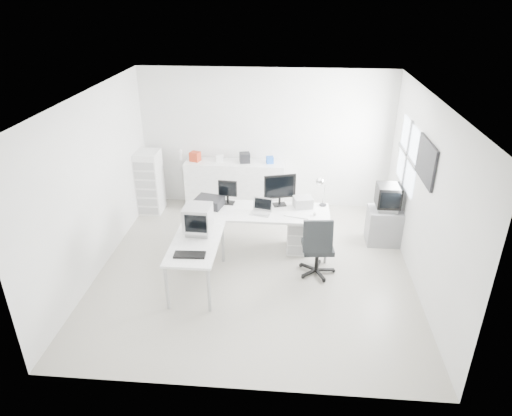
# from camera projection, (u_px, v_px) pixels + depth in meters

# --- Properties ---
(floor) EXTENTS (5.00, 5.00, 0.01)m
(floor) POSITION_uv_depth(u_px,v_px,m) (255.00, 268.00, 7.49)
(floor) COLOR silver
(floor) RESTS_ON ground
(ceiling) EXTENTS (5.00, 5.00, 0.01)m
(ceiling) POSITION_uv_depth(u_px,v_px,m) (255.00, 97.00, 6.26)
(ceiling) COLOR white
(ceiling) RESTS_ON back_wall
(back_wall) EXTENTS (5.00, 0.02, 2.80)m
(back_wall) POSITION_uv_depth(u_px,v_px,m) (266.00, 140.00, 9.11)
(back_wall) COLOR silver
(back_wall) RESTS_ON floor
(left_wall) EXTENTS (0.02, 5.00, 2.80)m
(left_wall) POSITION_uv_depth(u_px,v_px,m) (94.00, 185.00, 7.06)
(left_wall) COLOR silver
(left_wall) RESTS_ON floor
(right_wall) EXTENTS (0.02, 5.00, 2.80)m
(right_wall) POSITION_uv_depth(u_px,v_px,m) (424.00, 196.00, 6.69)
(right_wall) COLOR silver
(right_wall) RESTS_ON floor
(window) EXTENTS (0.02, 1.20, 1.10)m
(window) POSITION_uv_depth(u_px,v_px,m) (408.00, 155.00, 7.67)
(window) COLOR white
(window) RESTS_ON right_wall
(wall_picture) EXTENTS (0.04, 0.90, 0.60)m
(wall_picture) POSITION_uv_depth(u_px,v_px,m) (426.00, 161.00, 6.56)
(wall_picture) COLOR black
(wall_picture) RESTS_ON right_wall
(main_desk) EXTENTS (2.40, 0.80, 0.75)m
(main_desk) POSITION_uv_depth(u_px,v_px,m) (258.00, 230.00, 7.87)
(main_desk) COLOR white
(main_desk) RESTS_ON floor
(side_desk) EXTENTS (0.70, 1.40, 0.75)m
(side_desk) POSITION_uv_depth(u_px,v_px,m) (197.00, 263.00, 6.95)
(side_desk) COLOR white
(side_desk) RESTS_ON floor
(drawer_pedestal) EXTENTS (0.40, 0.50, 0.60)m
(drawer_pedestal) POSITION_uv_depth(u_px,v_px,m) (299.00, 234.00, 7.90)
(drawer_pedestal) COLOR white
(drawer_pedestal) RESTS_ON floor
(inkjet_printer) EXTENTS (0.52, 0.45, 0.16)m
(inkjet_printer) POSITION_uv_depth(u_px,v_px,m) (209.00, 202.00, 7.82)
(inkjet_printer) COLOR black
(inkjet_printer) RESTS_ON main_desk
(lcd_monitor_small) EXTENTS (0.35, 0.22, 0.41)m
(lcd_monitor_small) POSITION_uv_depth(u_px,v_px,m) (228.00, 192.00, 7.88)
(lcd_monitor_small) COLOR black
(lcd_monitor_small) RESTS_ON main_desk
(lcd_monitor_large) EXTENTS (0.59, 0.37, 0.57)m
(lcd_monitor_large) POSITION_uv_depth(u_px,v_px,m) (280.00, 190.00, 7.77)
(lcd_monitor_large) COLOR black
(lcd_monitor_large) RESTS_ON main_desk
(laptop) EXTENTS (0.38, 0.39, 0.21)m
(laptop) POSITION_uv_depth(u_px,v_px,m) (261.00, 208.00, 7.56)
(laptop) COLOR #B7B7BA
(laptop) RESTS_ON main_desk
(white_keyboard) EXTENTS (0.43, 0.22, 0.02)m
(white_keyboard) POSITION_uv_depth(u_px,v_px,m) (297.00, 216.00, 7.52)
(white_keyboard) COLOR white
(white_keyboard) RESTS_ON main_desk
(white_mouse) EXTENTS (0.07, 0.07, 0.07)m
(white_mouse) POSITION_uv_depth(u_px,v_px,m) (315.00, 214.00, 7.53)
(white_mouse) COLOR white
(white_mouse) RESTS_ON main_desk
(laser_printer) EXTENTS (0.36, 0.33, 0.18)m
(laser_printer) POSITION_uv_depth(u_px,v_px,m) (303.00, 202.00, 7.81)
(laser_printer) COLOR #9D9D9D
(laser_printer) RESTS_ON main_desk
(desk_lamp) EXTENTS (0.19, 0.19, 0.52)m
(desk_lamp) POSITION_uv_depth(u_px,v_px,m) (324.00, 192.00, 7.78)
(desk_lamp) COLOR silver
(desk_lamp) RESTS_ON main_desk
(crt_monitor) EXTENTS (0.41, 0.41, 0.45)m
(crt_monitor) POSITION_uv_depth(u_px,v_px,m) (198.00, 220.00, 6.91)
(crt_monitor) COLOR #B7B7BA
(crt_monitor) RESTS_ON side_desk
(black_keyboard) EXTENTS (0.45, 0.20, 0.03)m
(black_keyboard) POSITION_uv_depth(u_px,v_px,m) (190.00, 255.00, 6.42)
(black_keyboard) COLOR black
(black_keyboard) RESTS_ON side_desk
(office_chair) EXTENTS (0.67, 0.67, 1.06)m
(office_chair) POSITION_uv_depth(u_px,v_px,m) (318.00, 244.00, 7.14)
(office_chair) COLOR #25292B
(office_chair) RESTS_ON floor
(tv_cabinet) EXTENTS (0.60, 0.49, 0.65)m
(tv_cabinet) POSITION_uv_depth(u_px,v_px,m) (384.00, 226.00, 8.11)
(tv_cabinet) COLOR gray
(tv_cabinet) RESTS_ON floor
(crt_tv) EXTENTS (0.50, 0.48, 0.45)m
(crt_tv) POSITION_uv_depth(u_px,v_px,m) (388.00, 198.00, 7.87)
(crt_tv) COLOR black
(crt_tv) RESTS_ON tv_cabinet
(sideboard) EXTENTS (2.00, 0.50, 1.00)m
(sideboard) POSITION_uv_depth(u_px,v_px,m) (235.00, 185.00, 9.32)
(sideboard) COLOR white
(sideboard) RESTS_ON floor
(clutter_box_a) EXTENTS (0.23, 0.22, 0.19)m
(clutter_box_a) POSITION_uv_depth(u_px,v_px,m) (195.00, 157.00, 9.12)
(clutter_box_a) COLOR #B03219
(clutter_box_a) RESTS_ON sideboard
(clutter_box_b) EXTENTS (0.15, 0.13, 0.14)m
(clutter_box_b) POSITION_uv_depth(u_px,v_px,m) (220.00, 158.00, 9.09)
(clutter_box_b) COLOR white
(clutter_box_b) RESTS_ON sideboard
(clutter_box_c) EXTENTS (0.23, 0.22, 0.20)m
(clutter_box_c) POSITION_uv_depth(u_px,v_px,m) (245.00, 158.00, 9.04)
(clutter_box_c) COLOR black
(clutter_box_c) RESTS_ON sideboard
(clutter_box_d) EXTENTS (0.16, 0.15, 0.14)m
(clutter_box_d) POSITION_uv_depth(u_px,v_px,m) (270.00, 160.00, 9.02)
(clutter_box_d) COLOR blue
(clutter_box_d) RESTS_ON sideboard
(clutter_bottle) EXTENTS (0.07, 0.07, 0.22)m
(clutter_bottle) POSITION_uv_depth(u_px,v_px,m) (181.00, 155.00, 9.17)
(clutter_bottle) COLOR white
(clutter_bottle) RESTS_ON sideboard
(filing_cabinet) EXTENTS (0.44, 0.53, 1.27)m
(filing_cabinet) POSITION_uv_depth(u_px,v_px,m) (150.00, 182.00, 9.12)
(filing_cabinet) COLOR white
(filing_cabinet) RESTS_ON floor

